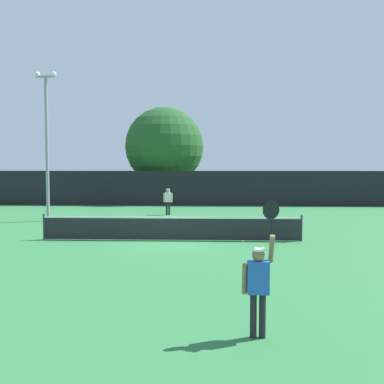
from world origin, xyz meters
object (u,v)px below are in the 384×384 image
player_receiving (168,199)px  parked_car_near (100,191)px  player_serving (259,279)px  large_tree (164,147)px  light_pole (47,137)px  tennis_ball (243,241)px

player_receiving → parked_car_near: (-7.23, 11.74, -0.21)m
player_serving → large_tree: (-4.80, 29.86, 3.61)m
light_pole → large_tree: 14.38m
light_pole → large_tree: size_ratio=1.02×
player_receiving → tennis_ball: bearing=111.9°
player_serving → parked_car_near: 33.22m
light_pole → large_tree: bearing=69.4°
parked_car_near → light_pole: bearing=-88.3°
parked_car_near → player_receiving: bearing=-60.0°
player_receiving → tennis_ball: (3.94, -9.81, -0.95)m
player_serving → tennis_ball: bearing=87.6°
player_serving → light_pole: size_ratio=0.30×
parked_car_near → player_serving: bearing=-72.8°
light_pole → tennis_ball: bearing=-32.4°
player_receiving → large_tree: 10.89m
player_serving → light_pole: (-9.85, 16.39, 3.59)m
player_serving → parked_car_near: bearing=108.9°
player_serving → tennis_ball: player_serving is taller
player_receiving → tennis_ball: size_ratio=23.81×
player_serving → player_receiving: bearing=100.1°
player_serving → parked_car_near: player_serving is taller
large_tree → light_pole: bearing=-110.6°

